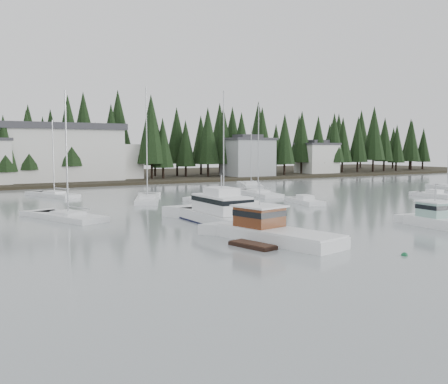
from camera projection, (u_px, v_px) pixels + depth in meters
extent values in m
cube|color=black|center=(65.00, 178.00, 110.64)|extent=(240.00, 54.00, 1.00)
cube|color=#999EA0|center=(248.00, 158.00, 112.04)|extent=(10.00, 8.00, 8.00)
cube|color=#38383D|center=(248.00, 139.00, 111.66)|extent=(10.60, 8.48, 0.50)
cube|color=#38383D|center=(248.00, 136.00, 111.61)|extent=(5.50, 4.40, 0.80)
cube|color=silver|center=(317.00, 159.00, 124.88)|extent=(9.00, 7.00, 7.00)
cube|color=#38383D|center=(317.00, 144.00, 124.54)|extent=(9.54, 7.42, 0.50)
cube|color=#38383D|center=(317.00, 142.00, 124.49)|extent=(4.95, 3.85, 0.80)
cube|color=silver|center=(56.00, 155.00, 94.74)|extent=(24.00, 10.00, 10.00)
cube|color=#38383D|center=(55.00, 127.00, 94.27)|extent=(25.00, 11.00, 1.20)
cube|color=silver|center=(114.00, 161.00, 102.63)|extent=(10.00, 8.00, 7.00)
cube|color=white|center=(279.00, 241.00, 35.93)|extent=(5.24, 10.30, 1.42)
cube|color=white|center=(279.00, 230.00, 35.86)|extent=(5.13, 10.10, 0.13)
cube|color=#491C0E|center=(259.00, 217.00, 37.25)|extent=(3.24, 3.44, 1.53)
cube|color=white|center=(260.00, 206.00, 37.17)|extent=(3.64, 3.90, 0.13)
cube|color=black|center=(259.00, 213.00, 37.22)|extent=(3.31, 3.50, 0.44)
cylinder|color=#A5A8AD|center=(260.00, 194.00, 37.09)|extent=(0.08, 0.08, 1.75)
cube|color=black|center=(252.00, 248.00, 34.11)|extent=(2.00, 3.69, 0.60)
cube|color=white|center=(225.00, 223.00, 44.08)|extent=(3.88, 11.76, 1.70)
cube|color=black|center=(225.00, 224.00, 44.09)|extent=(3.91, 11.82, 0.23)
cube|color=white|center=(221.00, 204.00, 44.44)|extent=(3.10, 6.14, 1.54)
cube|color=black|center=(221.00, 200.00, 44.41)|extent=(3.17, 6.20, 0.42)
cube|color=white|center=(221.00, 191.00, 44.34)|extent=(2.24, 3.09, 0.69)
cylinder|color=#A5A8AD|center=(221.00, 182.00, 44.27)|extent=(0.10, 0.10, 1.17)
cube|color=#84ADA3|center=(435.00, 210.00, 43.22)|extent=(2.35, 2.44, 1.33)
cube|color=white|center=(435.00, 202.00, 43.16)|extent=(2.63, 2.76, 0.11)
cube|color=black|center=(435.00, 207.00, 43.20)|extent=(2.40, 2.48, 0.38)
cylinder|color=#A5A8AD|center=(435.00, 192.00, 43.09)|extent=(0.08, 0.08, 1.53)
cube|color=white|center=(224.00, 203.00, 61.21)|extent=(5.71, 9.37, 1.05)
cube|color=white|center=(224.00, 198.00, 61.15)|extent=(2.78, 3.52, 0.30)
cylinder|color=#A5A8AD|center=(224.00, 145.00, 60.58)|extent=(0.14, 0.14, 13.15)
cube|color=white|center=(54.00, 197.00, 69.55)|extent=(5.45, 9.44, 1.05)
cube|color=white|center=(54.00, 192.00, 69.49)|extent=(2.69, 3.51, 0.30)
cylinder|color=#A5A8AD|center=(53.00, 157.00, 69.05)|extent=(0.14, 0.14, 10.14)
cube|color=white|center=(258.00, 195.00, 71.96)|extent=(4.66, 11.02, 1.05)
cube|color=white|center=(258.00, 191.00, 71.91)|extent=(2.63, 3.92, 0.30)
cylinder|color=#A5A8AD|center=(258.00, 148.00, 71.37)|extent=(0.14, 0.14, 12.48)
cube|color=white|center=(68.00, 220.00, 47.45)|extent=(5.84, 9.30, 1.05)
cube|color=white|center=(68.00, 213.00, 47.40)|extent=(2.99, 3.53, 0.30)
cylinder|color=#A5A8AD|center=(66.00, 153.00, 46.89)|extent=(0.14, 0.14, 11.63)
cube|color=white|center=(147.00, 201.00, 63.93)|extent=(6.91, 11.11, 1.05)
cube|color=white|center=(147.00, 196.00, 63.88)|extent=(3.25, 4.17, 0.30)
cylinder|color=#A5A8AD|center=(147.00, 142.00, 63.27)|extent=(0.14, 0.14, 13.96)
cube|color=white|center=(251.00, 187.00, 87.68)|extent=(7.60, 11.16, 1.05)
cube|color=white|center=(251.00, 183.00, 87.62)|extent=(3.54, 4.28, 0.30)
cylinder|color=#A5A8AD|center=(251.00, 155.00, 87.18)|extent=(0.14, 0.14, 10.17)
cube|color=white|center=(447.00, 189.00, 82.39)|extent=(5.68, 8.41, 1.05)
cube|color=white|center=(447.00, 185.00, 82.34)|extent=(2.71, 3.23, 0.30)
cube|color=white|center=(305.00, 203.00, 61.14)|extent=(3.70, 7.02, 0.90)
cube|color=white|center=(305.00, 197.00, 61.08)|extent=(1.96, 2.43, 0.55)
cube|color=white|center=(434.00, 196.00, 69.18)|extent=(2.32, 5.90, 0.90)
cube|color=white|center=(435.00, 191.00, 69.11)|extent=(1.54, 1.91, 0.55)
sphere|color=#145933|center=(404.00, 256.00, 31.44)|extent=(0.43, 0.43, 0.43)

